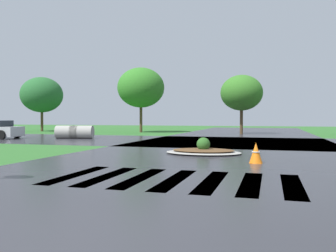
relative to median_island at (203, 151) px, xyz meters
name	(u,v)px	position (x,y,z in m)	size (l,w,h in m)	color
asphalt_roadway	(209,157)	(0.46, -1.30, -0.12)	(11.77, 80.00, 0.01)	#2B2B30
asphalt_cross_road	(233,142)	(0.46, 7.60, -0.12)	(90.00, 10.59, 0.01)	#2B2B30
crosswalk_stripes	(175,180)	(0.46, -6.29, -0.12)	(5.85, 3.10, 0.01)	white
median_island	(203,151)	(0.00, 0.00, 0.00)	(3.15, 2.28, 0.68)	#9E9B93
drainage_pipe_stack	(75,132)	(-10.84, 7.96, 0.34)	(2.78, 1.45, 0.93)	#9E9B93
traffic_cone	(256,153)	(2.23, -2.58, 0.21)	(0.44, 0.44, 0.68)	orange
background_treeline	(160,92)	(-7.83, 18.71, 3.92)	(35.90, 5.22, 6.55)	#4C3823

